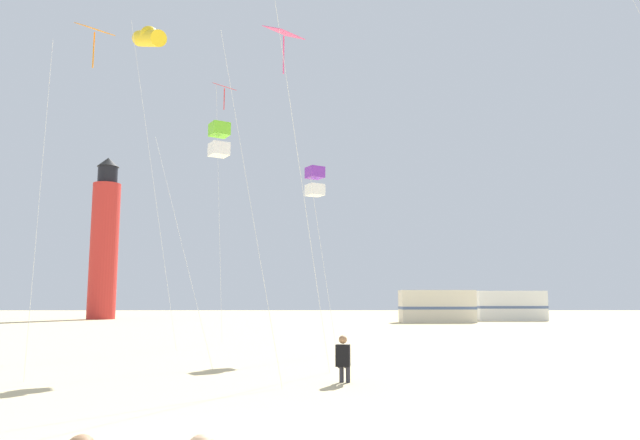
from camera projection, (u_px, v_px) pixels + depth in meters
The scene contains 10 objects.
kite_flyer_standing at pixel (343, 358), 14.23m from camera, with size 0.39×0.54×1.16m.
kite_tube_gold at pixel (149, 38), 25.17m from camera, with size 2.69×2.88×13.86m.
kite_box_lime at pixel (219, 140), 20.03m from camera, with size 2.50×2.50×8.01m.
kite_diamond_orange at pixel (91, 43), 17.30m from camera, with size 2.15×2.23×10.17m.
kite_diamond_rainbow at pixel (281, 45), 16.29m from camera, with size 2.35×2.35×9.62m.
kite_diamond_scarlet at pixel (224, 98), 29.14m from camera, with size 1.22×1.22×12.74m.
kite_box_violet at pixel (315, 182), 23.06m from camera, with size 1.25×1.25×7.19m.
lighthouse_distant at pixel (104, 242), 60.63m from camera, with size 2.80×2.80×16.80m.
rv_van_cream at pixel (437, 306), 51.32m from camera, with size 6.50×2.52×2.80m.
rv_van_white at pixel (510, 306), 55.85m from camera, with size 6.46×2.40×2.80m.
Camera 1 is at (1.09, -6.63, 2.03)m, focal length 32.99 mm.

